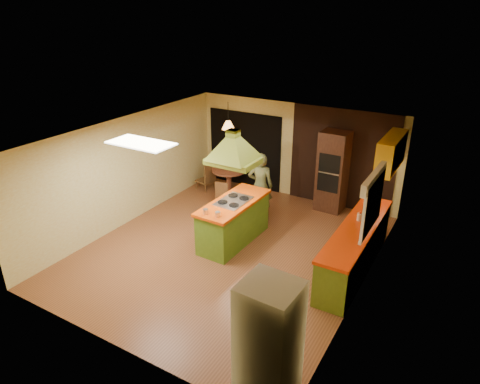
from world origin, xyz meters
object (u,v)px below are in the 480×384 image
Objects in this scene: man at (260,186)px; wall_oven at (333,171)px; refrigerator at (269,341)px; dining_table at (229,176)px; kitchen_island at (234,221)px; canister_large at (371,201)px.

wall_oven is (1.31, 1.29, 0.19)m from man.
refrigerator reaches higher than dining_table.
kitchen_island is 2.61m from dining_table.
man is (-0.05, 1.31, 0.33)m from kitchen_island.
wall_oven is (-1.17, 5.77, 0.15)m from refrigerator.
refrigerator is 0.85× the size of wall_oven.
man is 1.85m from wall_oven.
kitchen_island reaches higher than dining_table.
kitchen_island is 9.85× the size of canister_large.
kitchen_island is 1.19× the size of man.
man reaches higher than dining_table.
man is at bearing -179.10° from canister_large.
dining_table is at bearing 128.63° from refrigerator.
refrigerator is (2.48, -4.48, 0.04)m from man.
refrigerator reaches higher than kitchen_island.
wall_oven reaches higher than man.
kitchen_island is 2.91m from canister_large.
kitchen_island is at bearing -56.01° from dining_table.
refrigerator is 6.62m from dining_table.
kitchen_island is 0.96× the size of wall_oven.
kitchen_island is at bearing -151.87° from canister_large.
dining_table is at bearing 125.60° from kitchen_island.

